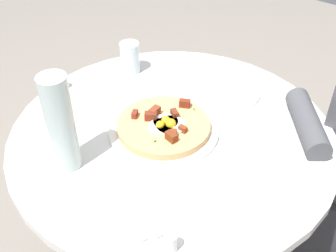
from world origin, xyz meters
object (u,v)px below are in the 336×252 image
object	(u,v)px
dining_table	(172,172)
breakfast_pizza	(164,125)
pizza_plate	(164,130)
knife	(135,210)
bread_plate	(231,93)
water_bottle	(61,124)
pepper_shaker	(61,82)
water_glass	(130,58)
fork	(150,206)
salt_shaker	(171,243)

from	to	relation	value
dining_table	breakfast_pizza	distance (m)	0.20
pizza_plate	knife	world-z (taller)	pizza_plate
pizza_plate	bread_plate	world-z (taller)	pizza_plate
pizza_plate	bread_plate	xyz separation A→B (m)	(0.06, 0.29, -0.00)
dining_table	water_bottle	xyz separation A→B (m)	(-0.14, -0.28, 0.31)
breakfast_pizza	knife	world-z (taller)	breakfast_pizza
bread_plate	pepper_shaker	world-z (taller)	pepper_shaker
water_glass	water_bottle	size ratio (longest dim) A/B	0.40
breakfast_pizza	water_bottle	distance (m)	0.31
bread_plate	fork	bearing A→B (deg)	-80.34
water_glass	pizza_plate	bearing A→B (deg)	-33.38
breakfast_pizza	fork	distance (m)	0.29
salt_shaker	breakfast_pizza	bearing A→B (deg)	129.71
pizza_plate	breakfast_pizza	size ratio (longest dim) A/B	1.19
water_glass	salt_shaker	xyz separation A→B (m)	(0.56, -0.50, -0.03)
breakfast_pizza	water_bottle	bearing A→B (deg)	-115.08
breakfast_pizza	bread_plate	bearing A→B (deg)	79.14
dining_table	breakfast_pizza	bearing A→B (deg)	-126.00
fork	pizza_plate	bearing A→B (deg)	-21.67
bread_plate	fork	distance (m)	0.54
dining_table	salt_shaker	size ratio (longest dim) A/B	18.93
salt_shaker	pizza_plate	bearing A→B (deg)	129.83
water_glass	salt_shaker	size ratio (longest dim) A/B	2.17
fork	knife	xyz separation A→B (m)	(-0.02, -0.03, 0.00)
pizza_plate	pepper_shaker	distance (m)	0.41
dining_table	breakfast_pizza	xyz separation A→B (m)	(-0.01, -0.02, 0.20)
pepper_shaker	bread_plate	bearing A→B (deg)	34.09
dining_table	knife	xyz separation A→B (m)	(0.11, -0.29, 0.18)
water_glass	salt_shaker	world-z (taller)	water_glass
pizza_plate	water_glass	bearing A→B (deg)	146.62
water_bottle	pepper_shaker	size ratio (longest dim) A/B	5.25
fork	salt_shaker	world-z (taller)	salt_shaker
water_bottle	salt_shaker	distance (m)	0.40
pepper_shaker	breakfast_pizza	bearing A→B (deg)	3.64
breakfast_pizza	bread_plate	distance (m)	0.29
dining_table	bread_plate	distance (m)	0.33
water_bottle	pepper_shaker	world-z (taller)	water_bottle
bread_plate	water_bottle	world-z (taller)	water_bottle
water_bottle	salt_shaker	bearing A→B (deg)	-7.27
breakfast_pizza	salt_shaker	world-z (taller)	breakfast_pizza
knife	water_bottle	xyz separation A→B (m)	(-0.25, 0.01, 0.13)
fork	knife	world-z (taller)	same
knife	pepper_shaker	world-z (taller)	pepper_shaker
dining_table	pepper_shaker	bearing A→B (deg)	-173.73
knife	water_bottle	size ratio (longest dim) A/B	0.65
breakfast_pizza	bread_plate	size ratio (longest dim) A/B	1.43
dining_table	knife	world-z (taller)	knife
water_glass	breakfast_pizza	bearing A→B (deg)	-33.28
pizza_plate	water_bottle	bearing A→B (deg)	-114.87
breakfast_pizza	pepper_shaker	world-z (taller)	breakfast_pizza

